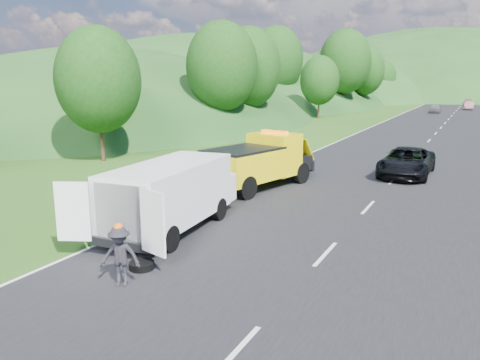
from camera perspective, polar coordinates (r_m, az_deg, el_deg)
The scene contains 15 objects.
ground at distance 17.68m, azimuth 2.95°, elevation -5.32°, with size 320.00×320.00×0.00m, color #38661E.
road_surface at distance 55.76m, azimuth 23.29°, elevation 5.87°, with size 14.00×200.00×0.02m, color black.
tree_line_left at distance 79.87m, azimuth 8.41°, elevation 8.41°, with size 14.00×140.00×14.00m, color #224D16, non-canonical shape.
tow_truck at distance 23.12m, azimuth 2.44°, elevation 2.34°, with size 3.76×6.75×2.75m.
white_van at distance 16.71m, azimuth -8.26°, elevation -1.55°, with size 3.78×7.12×2.46m.
woman at distance 20.66m, azimuth -2.47°, elevation -2.70°, with size 0.58×0.42×1.58m, color white.
child at distance 19.19m, azimuth -5.05°, elevation -3.92°, with size 0.45×0.35×0.92m, color tan.
worker at distance 13.03m, azimuth -14.23°, elevation -12.38°, with size 1.05×0.60×1.62m, color black.
suitcase at distance 20.63m, azimuth -6.73°, elevation -1.87°, with size 0.40×0.22×0.64m, color #605B48.
spare_tire at distance 13.92m, azimuth -11.87°, elevation -10.60°, with size 0.73×0.73×0.20m, color black.
passing_suv at distance 27.69m, azimuth 19.54°, elevation 0.48°, with size 2.56×5.56×1.54m, color black.
dist_car_a at distance 78.79m, azimuth 22.66°, elevation 7.54°, with size 1.55×3.86×1.32m, color #545358.
dist_car_b at distance 88.79m, azimuth 26.11°, elevation 7.68°, with size 1.42×4.07×1.34m, color #82575F.
dist_car_c at distance 100.63m, azimuth 26.03°, elevation 8.10°, with size 1.79×4.40×1.28m, color #994C54.
dist_car_d at distance 118.91m, azimuth 25.58°, elevation 8.61°, with size 1.55×3.86×1.32m, color brown.
Camera 1 is at (6.91, -15.36, 5.38)m, focal length 35.00 mm.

